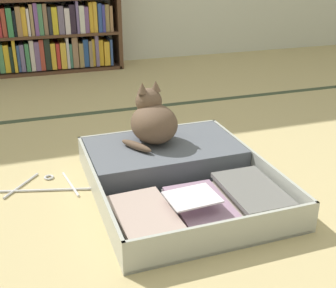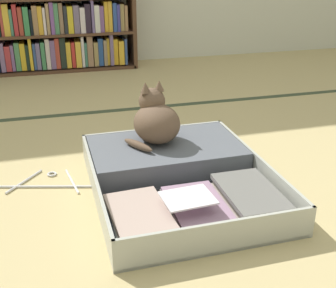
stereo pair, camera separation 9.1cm
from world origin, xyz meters
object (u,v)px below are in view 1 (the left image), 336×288
object	(u,v)px
bookshelf	(28,18)
open_suitcase	(176,173)
clothes_hanger	(46,186)
black_cat	(152,121)

from	to	relation	value
bookshelf	open_suitcase	bearing A→B (deg)	-77.80
clothes_hanger	black_cat	bearing A→B (deg)	6.29
bookshelf	black_cat	size ratio (longest dim) A/B	5.12
black_cat	open_suitcase	bearing A→B (deg)	-79.02
open_suitcase	clothes_hanger	world-z (taller)	open_suitcase
bookshelf	black_cat	bearing A→B (deg)	-77.67
black_cat	bookshelf	bearing A→B (deg)	102.33
open_suitcase	black_cat	distance (m)	0.26
bookshelf	clothes_hanger	size ratio (longest dim) A/B	3.56
bookshelf	clothes_hanger	distance (m)	1.98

